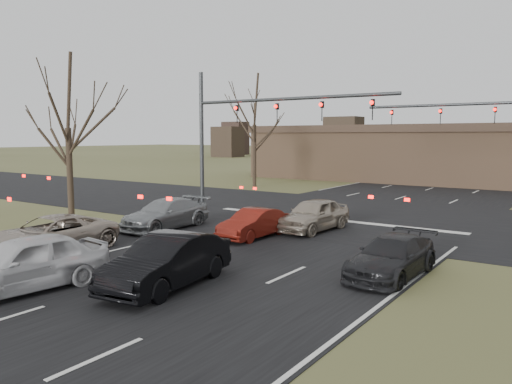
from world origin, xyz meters
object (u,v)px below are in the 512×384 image
at_px(mast_arm_near, 246,121).
at_px(car_silver_ahead, 313,215).
at_px(mast_arm_far, 501,123).
at_px(car_silver_suv, 51,235).
at_px(car_charcoal_sedan, 392,257).
at_px(car_grey_ahead, 165,214).
at_px(building, 476,154).
at_px(car_red_ahead, 254,223).
at_px(car_black_hatch, 168,261).
at_px(car_white_sedan, 25,263).

height_order(mast_arm_near, car_silver_ahead, mast_arm_near).
distance_m(mast_arm_far, car_silver_suv, 25.41).
bearing_deg(mast_arm_near, car_charcoal_sedan, -35.97).
xyz_separation_m(car_silver_suv, car_grey_ahead, (-0.04, 5.88, 0.00)).
relative_size(building, car_silver_ahead, 9.87).
bearing_deg(mast_arm_far, car_silver_suv, -116.98).
bearing_deg(car_silver_suv, mast_arm_far, 65.08).
distance_m(mast_arm_far, car_charcoal_sedan, 18.79).
distance_m(mast_arm_near, car_red_ahead, 8.71).
bearing_deg(car_red_ahead, mast_arm_far, 67.51).
bearing_deg(mast_arm_far, car_black_hatch, -101.96).
distance_m(mast_arm_near, car_silver_suv, 13.07).
xyz_separation_m(mast_arm_far, car_white_sedan, (-7.83, -25.39, -4.24)).
height_order(mast_arm_far, car_red_ahead, mast_arm_far).
xyz_separation_m(car_black_hatch, car_grey_ahead, (-6.54, 6.47, -0.06)).
height_order(car_black_hatch, car_silver_ahead, car_black_hatch).
bearing_deg(car_black_hatch, car_silver_suv, 167.02).
height_order(building, car_grey_ahead, building).
bearing_deg(car_charcoal_sedan, car_red_ahead, 163.12).
relative_size(mast_arm_far, car_white_sedan, 2.43).
height_order(mast_arm_near, car_black_hatch, mast_arm_near).
bearing_deg(car_charcoal_sedan, car_white_sedan, -135.15).
relative_size(car_charcoal_sedan, car_grey_ahead, 0.90).
xyz_separation_m(car_white_sedan, car_charcoal_sedan, (7.81, 7.12, -0.17)).
distance_m(building, car_white_sedan, 40.60).
bearing_deg(car_white_sedan, mast_arm_far, 80.26).
bearing_deg(car_black_hatch, car_red_ahead, 97.72).
bearing_deg(car_silver_ahead, mast_arm_far, 70.68).
bearing_deg(car_red_ahead, car_silver_ahead, 65.77).
relative_size(car_black_hatch, car_silver_ahead, 1.05).
height_order(mast_arm_far, car_silver_ahead, mast_arm_far).
xyz_separation_m(mast_arm_far, car_black_hatch, (-4.85, -22.90, -4.28)).
xyz_separation_m(mast_arm_near, car_silver_ahead, (5.93, -3.05, -4.34)).
height_order(car_red_ahead, car_silver_ahead, car_silver_ahead).
bearing_deg(car_red_ahead, car_grey_ahead, -172.57).
height_order(car_black_hatch, car_grey_ahead, car_black_hatch).
bearing_deg(car_silver_suv, car_black_hatch, -3.14).
bearing_deg(car_black_hatch, car_grey_ahead, 127.53).
xyz_separation_m(mast_arm_far, car_grey_ahead, (-11.40, -16.43, -4.34)).
bearing_deg(car_charcoal_sedan, car_silver_ahead, 138.82).
xyz_separation_m(building, mast_arm_far, (4.18, -15.00, 2.35)).
xyz_separation_m(mast_arm_far, car_charcoal_sedan, (-0.02, -18.27, -4.41)).
height_order(car_white_sedan, car_black_hatch, car_white_sedan).
xyz_separation_m(mast_arm_far, car_silver_suv, (-11.36, -22.31, -4.34)).
xyz_separation_m(car_silver_suv, car_charcoal_sedan, (11.34, 4.05, -0.07)).
distance_m(car_black_hatch, car_grey_ahead, 9.21).
bearing_deg(mast_arm_far, building, 105.58).
bearing_deg(car_white_sedan, building, 92.25).
height_order(car_charcoal_sedan, car_red_ahead, car_charcoal_sedan).
relative_size(mast_arm_near, car_silver_ahead, 2.82).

